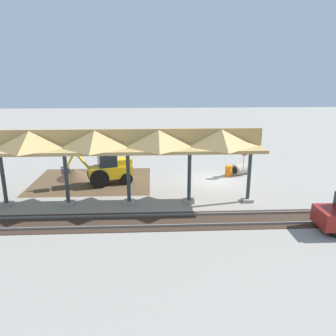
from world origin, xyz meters
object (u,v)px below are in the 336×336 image
at_px(concrete_pipe, 241,169).
at_px(traffic_barrel, 229,171).
at_px(backhoe, 108,168).
at_px(stop_sign, 244,155).

bearing_deg(concrete_pipe, traffic_barrel, 23.69).
relative_size(backhoe, traffic_barrel, 5.82).
bearing_deg(stop_sign, backhoe, 7.19).
distance_m(stop_sign, traffic_barrel, 1.81).
height_order(stop_sign, traffic_barrel, stop_sign).
bearing_deg(traffic_barrel, stop_sign, 172.79).
xyz_separation_m(stop_sign, traffic_barrel, (1.15, -0.15, -1.38)).
xyz_separation_m(backhoe, traffic_barrel, (-9.64, -1.51, -0.82)).
bearing_deg(concrete_pipe, backhoe, 10.63).
relative_size(backhoe, concrete_pipe, 3.01).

